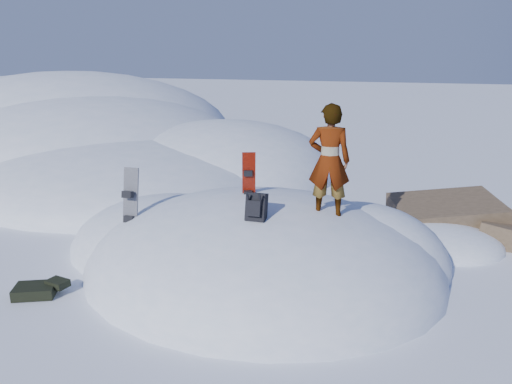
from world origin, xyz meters
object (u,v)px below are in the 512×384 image
(snowboard_dark, at_px, (130,209))
(person, at_px, (329,161))
(snowboard_red, at_px, (249,185))
(backpack, at_px, (256,207))

(snowboard_dark, xyz_separation_m, person, (3.76, 0.39, 1.11))
(snowboard_red, bearing_deg, snowboard_dark, -179.10)
(person, bearing_deg, snowboard_red, -21.25)
(snowboard_red, bearing_deg, backpack, -86.70)
(snowboard_red, xyz_separation_m, person, (1.60, -0.41, 0.67))
(backpack, bearing_deg, snowboard_dark, 170.71)
(snowboard_dark, relative_size, backpack, 2.92)
(snowboard_red, relative_size, snowboard_dark, 0.84)
(snowboard_dark, bearing_deg, snowboard_red, 20.98)
(snowboard_red, relative_size, person, 0.68)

